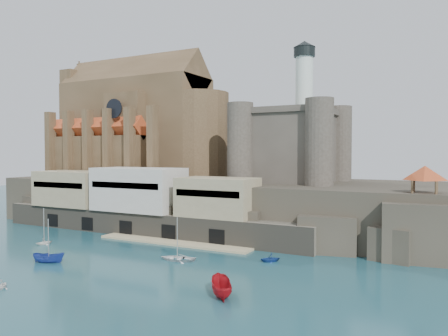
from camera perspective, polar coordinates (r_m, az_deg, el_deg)
ground at (r=66.56m, az=-17.10°, el=-12.02°), size 300.00×300.00×0.00m
promontory at (r=97.32m, az=-0.63°, el=-4.55°), size 100.00×36.00×10.00m
quay at (r=89.17m, az=-11.34°, el=-4.45°), size 70.00×12.00×13.05m
church at (r=112.15m, az=-10.90°, el=5.08°), size 47.00×25.93×30.51m
castle_keep at (r=91.78m, az=8.88°, el=3.40°), size 21.20×21.20×29.30m
rock_outcrop at (r=72.73m, az=24.64°, el=-7.69°), size 14.50×10.50×8.70m
pavilion at (r=71.97m, az=24.75°, el=-0.81°), size 6.40×6.40×5.40m
boat_1 at (r=59.52m, az=-27.18°, el=-13.85°), size 2.67×2.29×2.65m
boat_2 at (r=70.07m, az=-21.91°, el=-11.37°), size 2.39×2.37×4.79m
boat_4 at (r=83.55m, az=-22.43°, el=-9.21°), size 2.76×2.10×2.83m
boat_5 at (r=50.96m, az=-0.38°, el=-16.33°), size 3.06×3.07×5.78m
boat_6 at (r=66.98m, az=-6.11°, el=-11.86°), size 1.72×4.03×5.46m
boat_7 at (r=66.06m, az=6.05°, el=-12.05°), size 2.93×3.01×3.03m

